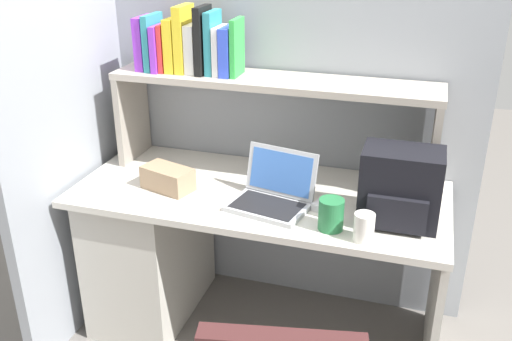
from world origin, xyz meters
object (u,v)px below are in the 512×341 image
at_px(computer_mouse, 324,205).
at_px(tissue_box, 168,178).
at_px(laptop, 273,194).
at_px(backpack, 400,188).
at_px(paper_cup, 364,227).
at_px(snack_canister, 331,214).

xyz_separation_m(computer_mouse, tissue_box, (-0.68, -0.02, 0.03)).
distance_m(laptop, backpack, 0.51).
distance_m(laptop, tissue_box, 0.48).
height_order(backpack, computer_mouse, backpack).
bearing_deg(tissue_box, backpack, 16.90).
bearing_deg(backpack, tissue_box, -179.99).
bearing_deg(laptop, paper_cup, -23.89).
distance_m(backpack, tissue_box, 0.98).
bearing_deg(backpack, snack_canister, -150.14).
relative_size(backpack, computer_mouse, 2.88).
bearing_deg(backpack, paper_cup, -120.18).
relative_size(laptop, tissue_box, 1.61).
bearing_deg(snack_canister, tissue_box, 169.58).
bearing_deg(laptop, tissue_box, 178.83).
relative_size(paper_cup, snack_canister, 0.88).
bearing_deg(snack_canister, computer_mouse, 109.85).
bearing_deg(computer_mouse, snack_canister, -52.35).
bearing_deg(laptop, snack_canister, -25.69).
xyz_separation_m(paper_cup, snack_canister, (-0.13, 0.05, 0.01)).
distance_m(computer_mouse, paper_cup, 0.28).
height_order(laptop, snack_canister, laptop).
bearing_deg(snack_canister, laptop, 154.31).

